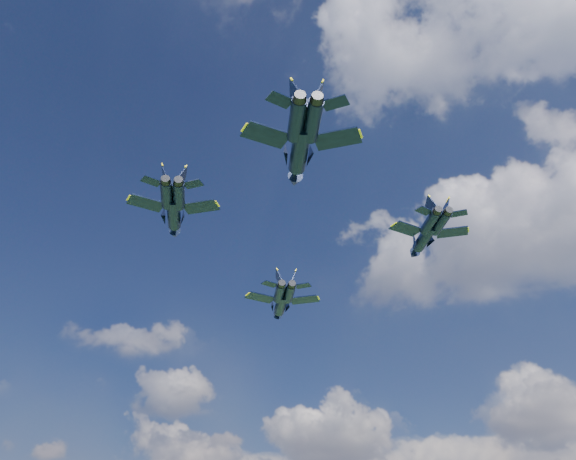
# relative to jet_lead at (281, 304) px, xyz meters

# --- Properties ---
(jet_lead) EXTENTS (12.81, 13.89, 3.64)m
(jet_lead) POSITION_rel_jet_lead_xyz_m (0.00, 0.00, 0.00)
(jet_lead) COLOR black
(jet_left) EXTENTS (13.14, 14.18, 3.72)m
(jet_left) POSITION_rel_jet_lead_xyz_m (0.34, -25.67, 3.66)
(jet_left) COLOR black
(jet_right) EXTENTS (12.28, 13.02, 3.44)m
(jet_right) POSITION_rel_jet_lead_xyz_m (25.95, -2.60, 2.71)
(jet_right) COLOR black
(jet_slot) EXTENTS (13.88, 15.72, 4.05)m
(jet_slot) POSITION_rel_jet_lead_xyz_m (22.96, -29.74, 1.95)
(jet_slot) COLOR black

